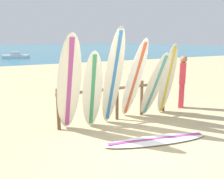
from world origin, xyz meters
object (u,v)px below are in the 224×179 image
at_px(surfboard_leaning_center_left, 113,78).
at_px(surfboard_leaning_right, 167,79).
at_px(surfboard_leaning_far_left, 69,85).
at_px(small_boat_offshore, 16,56).
at_px(surfboard_leaning_left, 92,91).
at_px(beachgoer_standing, 182,79).
at_px(surfboard_leaning_center_right, 154,86).
at_px(surfboard_leaning_center, 134,80).
at_px(surfboard_lying_on_sand, 156,140).
at_px(surfboard_rack, 117,97).

distance_m(surfboard_leaning_center_left, surfboard_leaning_right, 1.96).
distance_m(surfboard_leaning_far_left, small_boat_offshore, 25.47).
relative_size(surfboard_leaning_left, beachgoer_standing, 1.16).
bearing_deg(beachgoer_standing, surfboard_leaning_right, -161.17).
relative_size(surfboard_leaning_center_right, surfboard_leaning_right, 0.90).
bearing_deg(surfboard_leaning_center_right, surfboard_leaning_center, 165.76).
relative_size(surfboard_leaning_center_left, surfboard_lying_on_sand, 1.03).
relative_size(surfboard_leaning_far_left, surfboard_leaning_right, 1.12).
height_order(surfboard_leaning_center, surfboard_lying_on_sand, surfboard_leaning_center).
distance_m(surfboard_leaning_center_left, beachgoer_standing, 2.92).
bearing_deg(surfboard_leaning_center, surfboard_leaning_right, 1.82).
relative_size(surfboard_leaning_left, surfboard_leaning_center, 0.87).
bearing_deg(surfboard_leaning_center_right, surfboard_leaning_far_left, 178.91).
bearing_deg(surfboard_leaning_center_left, small_boat_offshore, 88.51).
bearing_deg(surfboard_leaning_center, small_boat_offshore, 90.14).
height_order(surfboard_leaning_far_left, surfboard_lying_on_sand, surfboard_leaning_far_left).
bearing_deg(surfboard_leaning_center_left, surfboard_lying_on_sand, -73.42).
distance_m(surfboard_leaning_center, small_boat_offshore, 25.30).
height_order(surfboard_leaning_left, surfboard_leaning_center_right, surfboard_leaning_left).
bearing_deg(surfboard_leaning_right, beachgoer_standing, 18.83).
xyz_separation_m(surfboard_leaning_center, small_boat_offshore, (-0.06, 25.29, -0.90)).
xyz_separation_m(surfboard_leaning_right, surfboard_lying_on_sand, (-1.54, -1.49, -1.04)).
height_order(surfboard_leaning_right, beachgoer_standing, surfboard_leaning_right).
distance_m(surfboard_leaning_left, surfboard_leaning_center_left, 0.63).
relative_size(surfboard_leaning_center_right, beachgoer_standing, 1.12).
height_order(surfboard_rack, surfboard_leaning_center_right, surfboard_leaning_center_right).
distance_m(surfboard_rack, surfboard_leaning_far_left, 1.67).
bearing_deg(surfboard_leaning_center_left, surfboard_leaning_far_left, 178.66).
xyz_separation_m(surfboard_leaning_left, surfboard_leaning_center, (1.28, 0.07, 0.15)).
xyz_separation_m(surfboard_leaning_far_left, beachgoer_standing, (4.02, 0.45, -0.25)).
height_order(surfboard_leaning_far_left, surfboard_leaning_left, surfboard_leaning_far_left).
bearing_deg(small_boat_offshore, surfboard_lying_on_sand, -90.57).
bearing_deg(surfboard_leaning_left, surfboard_leaning_far_left, -177.12).
height_order(surfboard_leaning_center_left, beachgoer_standing, surfboard_leaning_center_left).
bearing_deg(surfboard_leaning_left, surfboard_leaning_center_left, -5.91).
bearing_deg(small_boat_offshore, surfboard_leaning_far_left, -94.12).
xyz_separation_m(surfboard_leaning_far_left, surfboard_leaning_center, (1.89, 0.10, -0.06)).
bearing_deg(surfboard_leaning_center_left, surfboard_rack, 50.08).
bearing_deg(surfboard_rack, surfboard_leaning_center_right, -25.23).
bearing_deg(surfboard_lying_on_sand, surfboard_leaning_center_right, 55.18).
height_order(surfboard_leaning_left, surfboard_leaning_center_left, surfboard_leaning_center_left).
height_order(surfboard_leaning_center_right, small_boat_offshore, surfboard_leaning_center_right).
bearing_deg(surfboard_leaning_center_right, surfboard_leaning_center_left, 179.12).
height_order(surfboard_lying_on_sand, beachgoer_standing, beachgoer_standing).
bearing_deg(surfboard_leaning_far_left, surfboard_leaning_center, 3.04).
relative_size(surfboard_leaning_far_left, surfboard_leaning_left, 1.20).
distance_m(surfboard_leaning_right, surfboard_lying_on_sand, 2.39).
bearing_deg(surfboard_rack, small_boat_offshore, 89.30).
distance_m(surfboard_rack, small_boat_offshore, 24.99).
height_order(surfboard_leaning_center_left, surfboard_leaning_right, surfboard_leaning_center_left).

